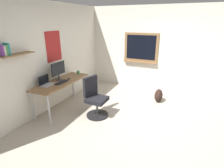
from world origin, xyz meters
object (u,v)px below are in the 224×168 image
object	(u,v)px
office_chair	(95,100)
backpack	(159,96)
monitor_primary	(58,70)
coffee_mug	(78,72)
keyboard	(62,82)
laptop	(46,83)
desk	(62,84)
computer_mouse	(69,79)

from	to	relation	value
office_chair	backpack	distance (m)	1.87
monitor_primary	coffee_mug	world-z (taller)	monitor_primary
keyboard	coffee_mug	world-z (taller)	coffee_mug
office_chair	laptop	world-z (taller)	laptop
monitor_primary	coffee_mug	xyz separation A→B (m)	(0.67, -0.12, -0.22)
coffee_mug	monitor_primary	bearing A→B (deg)	170.11
desk	office_chair	distance (m)	0.96
laptop	coffee_mug	bearing A→B (deg)	-8.73
office_chair	backpack	world-z (taller)	office_chair
desk	monitor_primary	distance (m)	0.36
office_chair	coffee_mug	size ratio (longest dim) A/B	10.33
office_chair	laptop	distance (m)	1.20
monitor_primary	coffee_mug	distance (m)	0.72
keyboard	computer_mouse	world-z (taller)	computer_mouse
coffee_mug	backpack	world-z (taller)	coffee_mug
office_chair	monitor_primary	size ratio (longest dim) A/B	2.05
monitor_primary	office_chair	bearing A→B (deg)	-90.87
monitor_primary	keyboard	xyz separation A→B (m)	(-0.12, -0.17, -0.26)
coffee_mug	laptop	bearing A→B (deg)	171.27
desk	keyboard	size ratio (longest dim) A/B	4.38
monitor_primary	keyboard	size ratio (longest dim) A/B	1.25
desk	keyboard	bearing A→B (deg)	-137.95
office_chair	backpack	bearing A→B (deg)	-42.31
laptop	keyboard	world-z (taller)	laptop
desk	computer_mouse	world-z (taller)	computer_mouse
monitor_primary	backpack	bearing A→B (deg)	-59.13
desk	laptop	xyz separation A→B (m)	(-0.36, 0.14, 0.13)
office_chair	computer_mouse	bearing A→B (deg)	78.48
monitor_primary	backpack	xyz separation A→B (m)	(1.36, -2.27, -0.82)
coffee_mug	backpack	distance (m)	2.34
office_chair	coffee_mug	distance (m)	1.20
keyboard	coffee_mug	size ratio (longest dim) A/B	4.02
office_chair	coffee_mug	bearing A→B (deg)	52.86
laptop	coffee_mug	distance (m)	1.09
laptop	keyboard	size ratio (longest dim) A/B	0.84
desk	monitor_primary	world-z (taller)	monitor_primary
keyboard	laptop	bearing A→B (deg)	142.83
desk	computer_mouse	xyz separation A→B (m)	(0.20, -0.07, 0.09)
keyboard	coffee_mug	distance (m)	0.79
monitor_primary	computer_mouse	size ratio (longest dim) A/B	4.46
office_chair	computer_mouse	world-z (taller)	office_chair
desk	coffee_mug	distance (m)	0.72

